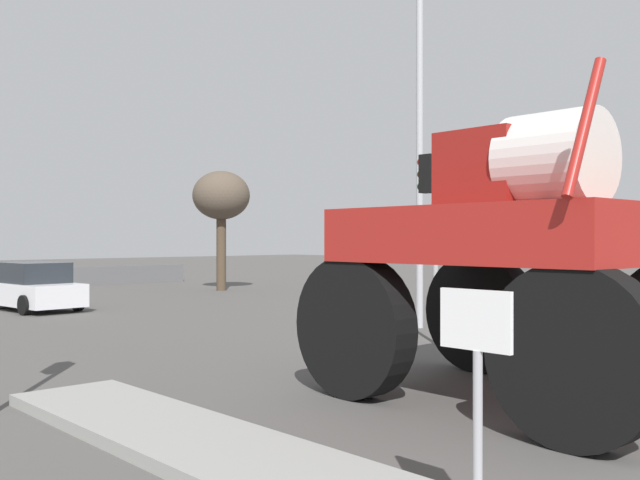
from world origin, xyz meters
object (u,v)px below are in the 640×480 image
(lane_arrow_sign, at_px, (476,365))
(bare_tree_right, at_px, (221,198))
(traffic_signal_near_right, at_px, (430,202))
(streetlight_near_right, at_px, (422,129))
(sedan_ahead, at_px, (32,288))
(oversize_sprayer, at_px, (518,255))

(lane_arrow_sign, bearing_deg, bare_tree_right, 58.98)
(traffic_signal_near_right, distance_m, streetlight_near_right, 3.37)
(sedan_ahead, bearing_deg, oversize_sprayer, 175.88)
(oversize_sprayer, bearing_deg, lane_arrow_sign, 119.09)
(lane_arrow_sign, distance_m, bare_tree_right, 26.73)
(sedan_ahead, height_order, traffic_signal_near_right, traffic_signal_near_right)
(traffic_signal_near_right, bearing_deg, oversize_sprayer, -129.17)
(lane_arrow_sign, xyz_separation_m, traffic_signal_near_right, (7.93, 6.70, 1.71))
(bare_tree_right, bearing_deg, lane_arrow_sign, -121.02)
(sedan_ahead, relative_size, streetlight_near_right, 0.45)
(lane_arrow_sign, height_order, sedan_ahead, lane_arrow_sign)
(bare_tree_right, bearing_deg, traffic_signal_near_right, -109.74)
(oversize_sprayer, relative_size, bare_tree_right, 1.04)
(streetlight_near_right, height_order, bare_tree_right, streetlight_near_right)
(sedan_ahead, height_order, bare_tree_right, bare_tree_right)
(oversize_sprayer, xyz_separation_m, streetlight_near_right, (5.53, 6.17, 3.04))
(sedan_ahead, height_order, streetlight_near_right, streetlight_near_right)
(oversize_sprayer, relative_size, streetlight_near_right, 0.58)
(traffic_signal_near_right, relative_size, bare_tree_right, 0.80)
(lane_arrow_sign, distance_m, streetlight_near_right, 13.60)
(traffic_signal_near_right, bearing_deg, sedan_ahead, 105.49)
(streetlight_near_right, bearing_deg, bare_tree_right, 75.15)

